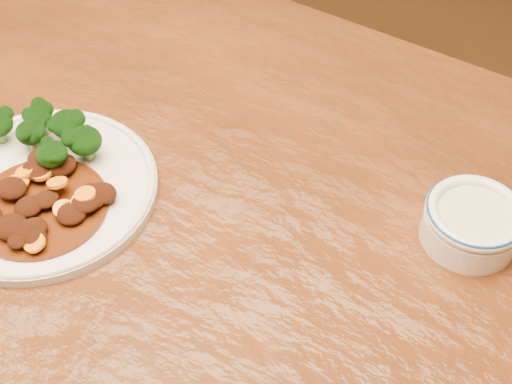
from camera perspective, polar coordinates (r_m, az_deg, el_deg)
The scene contains 5 objects.
dining_table at distance 0.89m, azimuth -10.34°, elevation -3.63°, with size 1.58×1.05×0.75m.
dinner_plate at distance 0.84m, azimuth -16.76°, elevation 0.29°, with size 0.26×0.26×0.02m.
broccoli_florets at distance 0.86m, azimuth -16.33°, elevation 4.58°, with size 0.14×0.09×0.04m.
mince_stew at distance 0.81m, azimuth -16.80°, elevation -0.70°, with size 0.15×0.15×0.03m.
dip_bowl at distance 0.79m, azimuth 16.93°, elevation -2.26°, with size 0.11×0.11×0.05m.
Camera 1 is at (0.47, -0.33, 1.35)m, focal length 50.00 mm.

